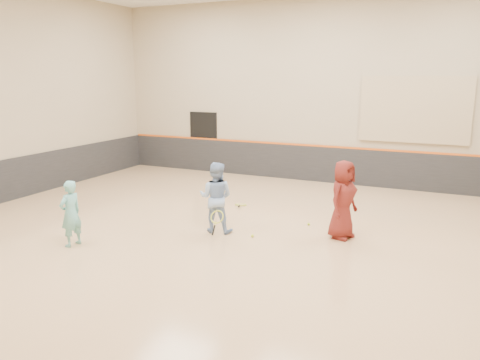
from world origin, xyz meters
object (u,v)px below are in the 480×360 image
at_px(instructor, 216,197).
at_px(spare_racket, 241,203).
at_px(girl, 71,213).
at_px(young_man, 343,200).

height_order(instructor, spare_racket, instructor).
relative_size(girl, instructor, 0.87).
bearing_deg(spare_racket, instructor, -79.72).
xyz_separation_m(instructor, young_man, (2.71, 0.79, 0.06)).
xyz_separation_m(girl, young_man, (5.04, 2.86, 0.17)).
bearing_deg(instructor, young_man, -174.28).
distance_m(girl, young_man, 5.80).
xyz_separation_m(instructor, spare_racket, (-0.41, 2.26, -0.74)).
bearing_deg(girl, young_man, 125.73).
bearing_deg(young_man, girl, 136.65).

